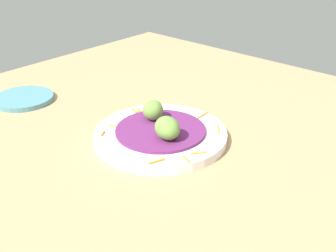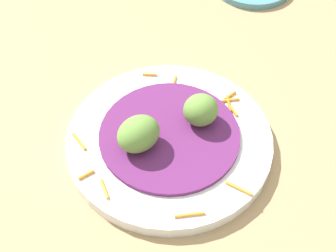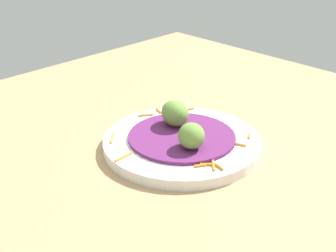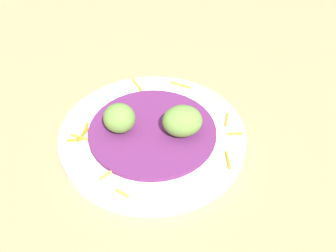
# 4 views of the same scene
# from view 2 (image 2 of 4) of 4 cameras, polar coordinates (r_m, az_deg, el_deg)

# --- Properties ---
(table_surface) EXTENTS (1.10, 1.10, 0.02)m
(table_surface) POSITION_cam_2_polar(r_m,az_deg,el_deg) (0.64, 4.33, -1.66)
(table_surface) COLOR tan
(table_surface) RESTS_ON ground
(main_plate) EXTENTS (0.26, 0.26, 0.02)m
(main_plate) POSITION_cam_2_polar(r_m,az_deg,el_deg) (0.61, 0.16, -1.76)
(main_plate) COLOR white
(main_plate) RESTS_ON table_surface
(cabbage_bed) EXTENTS (0.18, 0.18, 0.01)m
(cabbage_bed) POSITION_cam_2_polar(r_m,az_deg,el_deg) (0.60, 0.17, -1.07)
(cabbage_bed) COLOR #60235B
(cabbage_bed) RESTS_ON main_plate
(carrot_garnish) EXTENTS (0.23, 0.23, 0.00)m
(carrot_garnish) POSITION_cam_2_polar(r_m,az_deg,el_deg) (0.60, 1.46, -1.10)
(carrot_garnish) COLOR orange
(carrot_garnish) RESTS_ON main_plate
(guac_scoop_left) EXTENTS (0.06, 0.07, 0.04)m
(guac_scoop_left) POSITION_cam_2_polar(r_m,az_deg,el_deg) (0.57, -3.53, -0.94)
(guac_scoop_left) COLOR olive
(guac_scoop_left) RESTS_ON cabbage_bed
(guac_scoop_center) EXTENTS (0.06, 0.06, 0.04)m
(guac_scoop_center) POSITION_cam_2_polar(r_m,az_deg,el_deg) (0.60, 3.72, 1.70)
(guac_scoop_center) COLOR olive
(guac_scoop_center) RESTS_ON cabbage_bed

